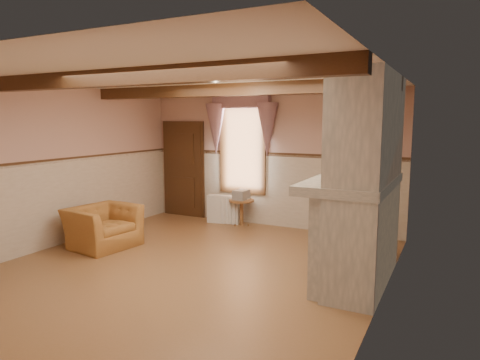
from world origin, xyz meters
The scene contains 25 objects.
floor centered at (0.00, 0.00, 0.00)m, with size 5.50×6.00×0.01m, color brown.
ceiling centered at (0.00, 0.00, 2.80)m, with size 5.50×6.00×0.01m, color silver.
wall_back centered at (0.00, 3.00, 1.40)m, with size 5.50×0.02×2.80m, color tan.
wall_left centered at (-2.75, 0.00, 1.40)m, with size 0.02×6.00×2.80m, color tan.
wall_right centered at (2.75, 0.00, 1.40)m, with size 0.02×6.00×2.80m, color tan.
wainscot centered at (0.00, 0.00, 0.75)m, with size 5.50×6.00×1.50m, color beige, non-canonical shape.
chair_rail centered at (0.00, 0.00, 1.50)m, with size 5.50×6.00×0.08m, color black, non-canonical shape.
firebox centered at (2.00, 0.60, 0.45)m, with size 0.20×0.95×0.90m, color black.
armchair centered at (-1.95, 0.22, 0.36)m, with size 1.09×0.96×0.71m, color #9E662D.
side_table centered at (-0.49, 2.70, 0.28)m, with size 0.53×0.53×0.55m, color brown.
book_stack centered at (-0.50, 2.70, 0.65)m, with size 0.26×0.32×0.20m, color #B7AD8C.
radiator centered at (-0.93, 2.70, 0.30)m, with size 0.70×0.18×0.60m, color silver.
bowl centered at (2.24, 0.60, 1.47)m, with size 0.39×0.39×0.09m, color brown.
mantel_clock centered at (2.24, 1.40, 1.52)m, with size 0.14×0.24×0.20m, color black.
oil_lamp centered at (2.24, 1.20, 1.56)m, with size 0.11×0.11×0.28m, color #B69033.
candle_red centered at (2.24, -0.21, 1.50)m, with size 0.06×0.06×0.16m, color #9F2113.
jar_yellow centered at (2.24, 0.18, 1.48)m, with size 0.06×0.06×0.12m, color gold.
fireplace centered at (2.42, 0.60, 1.40)m, with size 0.85×2.00×2.80m, color gray.
mantel centered at (2.24, 0.60, 1.36)m, with size 1.05×2.05×0.12m, color gray.
overmantel_mirror centered at (2.06, 0.60, 1.97)m, with size 0.06×1.44×1.04m, color silver.
door centered at (-2.10, 2.94, 1.05)m, with size 1.10×0.10×2.10m, color black.
window centered at (-0.60, 2.97, 1.65)m, with size 1.06×0.08×2.02m, color white.
window_drapes centered at (-0.60, 2.88, 2.25)m, with size 1.30×0.14×1.40m, color gray.
ceiling_beam_front centered at (0.00, -1.20, 2.70)m, with size 5.50×0.18×0.20m, color black.
ceiling_beam_back centered at (0.00, 1.20, 2.70)m, with size 5.50×0.18×0.20m, color black.
Camera 1 is at (3.48, -5.17, 2.20)m, focal length 32.00 mm.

